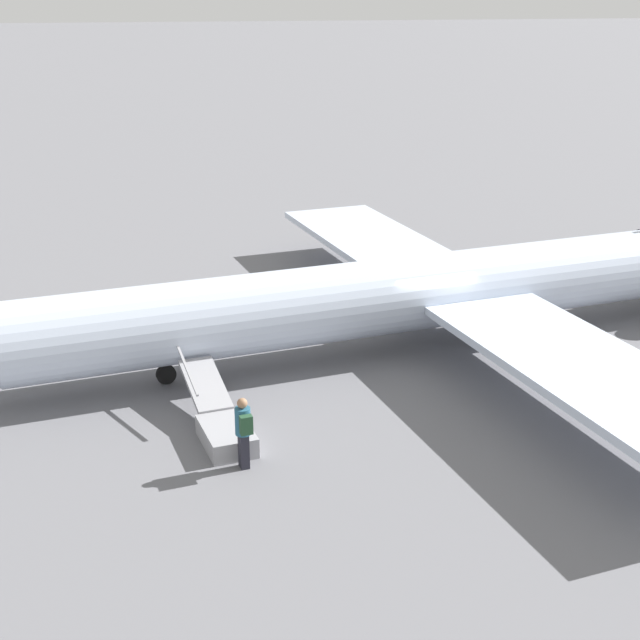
% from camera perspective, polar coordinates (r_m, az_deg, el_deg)
% --- Properties ---
extents(ground_plane, '(600.00, 600.00, 0.00)m').
position_cam_1_polar(ground_plane, '(27.64, 6.59, -1.61)').
color(ground_plane, slate).
extents(airplane_main, '(29.97, 23.13, 5.93)m').
position_cam_1_polar(airplane_main, '(27.43, 8.35, 2.06)').
color(airplane_main, silver).
rests_on(airplane_main, ground).
extents(boarding_stairs, '(1.55, 4.11, 1.55)m').
position_cam_1_polar(boarding_stairs, '(21.92, -6.30, -6.69)').
color(boarding_stairs, '#99999E').
rests_on(boarding_stairs, ground).
extents(passenger, '(0.37, 0.56, 1.74)m').
position_cam_1_polar(passenger, '(20.28, -4.92, -6.94)').
color(passenger, '#23232D').
rests_on(passenger, ground).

